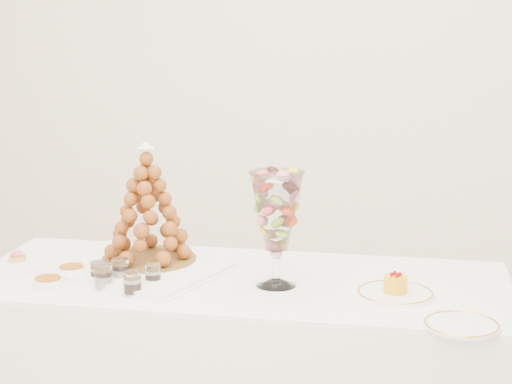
# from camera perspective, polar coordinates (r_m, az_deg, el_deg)

# --- Properties ---
(buffet_table) EXTENTS (1.81, 0.77, 0.68)m
(buffet_table) POSITION_cam_1_polar(r_m,az_deg,el_deg) (2.99, -1.17, -12.01)
(buffet_table) COLOR white
(buffet_table) RESTS_ON ground
(lace_tray) EXTENTS (0.68, 0.59, 0.02)m
(lace_tray) POSITION_cam_1_polar(r_m,az_deg,el_deg) (2.98, -8.20, -5.03)
(lace_tray) COLOR white
(lace_tray) RESTS_ON buffet_table
(macaron_vase) EXTENTS (0.17, 0.17, 0.38)m
(macaron_vase) POSITION_cam_1_polar(r_m,az_deg,el_deg) (2.73, 1.37, -1.37)
(macaron_vase) COLOR white
(macaron_vase) RESTS_ON buffet_table
(cake_plate) EXTENTS (0.24, 0.24, 0.01)m
(cake_plate) POSITION_cam_1_polar(r_m,az_deg,el_deg) (2.74, 9.25, -6.71)
(cake_plate) COLOR white
(cake_plate) RESTS_ON buffet_table
(spare_plate) EXTENTS (0.22, 0.22, 0.01)m
(spare_plate) POSITION_cam_1_polar(r_m,az_deg,el_deg) (2.52, 13.54, -8.63)
(spare_plate) COLOR white
(spare_plate) RESTS_ON buffet_table
(pink_tart) EXTENTS (0.06, 0.06, 0.04)m
(pink_tart) POSITION_cam_1_polar(r_m,az_deg,el_deg) (3.17, -15.63, -4.17)
(pink_tart) COLOR tan
(pink_tart) RESTS_ON buffet_table
(verrine_a) EXTENTS (0.05, 0.05, 0.07)m
(verrine_a) POSITION_cam_1_polar(r_m,az_deg,el_deg) (2.88, -10.51, -5.23)
(verrine_a) COLOR white
(verrine_a) RESTS_ON buffet_table
(verrine_b) EXTENTS (0.07, 0.07, 0.08)m
(verrine_b) POSITION_cam_1_polar(r_m,az_deg,el_deg) (2.86, -9.01, -5.17)
(verrine_b) COLOR white
(verrine_b) RESTS_ON buffet_table
(verrine_c) EXTENTS (0.06, 0.06, 0.07)m
(verrine_c) POSITION_cam_1_polar(r_m,az_deg,el_deg) (2.81, -6.89, -5.48)
(verrine_c) COLOR white
(verrine_c) RESTS_ON buffet_table
(verrine_d) EXTENTS (0.06, 0.06, 0.08)m
(verrine_d) POSITION_cam_1_polar(r_m,az_deg,el_deg) (2.80, -10.14, -5.59)
(verrine_d) COLOR white
(verrine_d) RESTS_ON buffet_table
(verrine_e) EXTENTS (0.06, 0.06, 0.08)m
(verrine_e) POSITION_cam_1_polar(r_m,az_deg,el_deg) (2.73, -8.23, -6.04)
(verrine_e) COLOR white
(verrine_e) RESTS_ON buffet_table
(ramekin_back) EXTENTS (0.09, 0.09, 0.03)m
(ramekin_back) POSITION_cam_1_polar(r_m,az_deg,el_deg) (2.97, -12.19, -5.15)
(ramekin_back) COLOR white
(ramekin_back) RESTS_ON buffet_table
(ramekin_front) EXTENTS (0.09, 0.09, 0.03)m
(ramekin_front) POSITION_cam_1_polar(r_m,az_deg,el_deg) (2.86, -13.68, -5.91)
(ramekin_front) COLOR white
(ramekin_front) RESTS_ON buffet_table
(croquembouche) EXTENTS (0.35, 0.35, 0.41)m
(croquembouche) POSITION_cam_1_polar(r_m,az_deg,el_deg) (2.98, -7.25, -0.76)
(croquembouche) COLOR brown
(croquembouche) RESTS_ON lace_tray
(mousse_cake) EXTENTS (0.07, 0.07, 0.07)m
(mousse_cake) POSITION_cam_1_polar(r_m,az_deg,el_deg) (2.73, 9.28, -6.05)
(mousse_cake) COLOR #EFAC0B
(mousse_cake) RESTS_ON cake_plate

